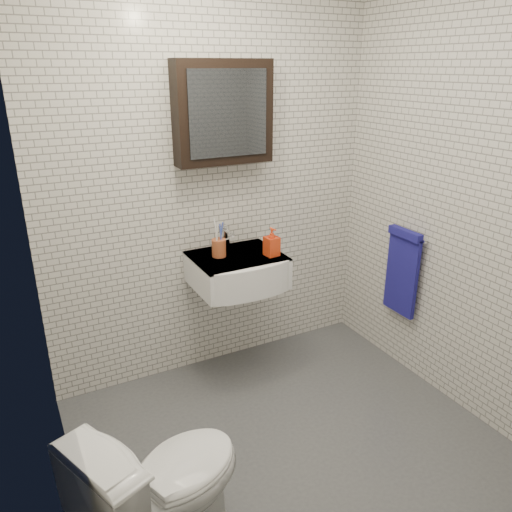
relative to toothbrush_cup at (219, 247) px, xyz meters
The scene contains 9 objects.
ground 1.22m from the toothbrush_cup, 86.25° to the right, with size 2.20×2.00×0.01m, color #46494D.
room_shell 0.98m from the toothbrush_cup, 86.25° to the right, with size 2.22×2.02×2.51m.
washbasin 0.20m from the toothbrush_cup, 36.74° to the right, with size 0.55×0.50×0.20m.
faucet 0.16m from the toothbrush_cup, 49.20° to the left, with size 0.06×0.20×0.15m.
mirror_cabinet 0.80m from the toothbrush_cup, 48.29° to the left, with size 0.60×0.15×0.60m.
towel_rail 1.20m from the toothbrush_cup, 22.78° to the right, with size 0.09×0.30×0.58m.
toothbrush_cup is the anchor object (origin of this frame).
soap_bottle 0.33m from the toothbrush_cup, 25.51° to the right, with size 0.08×0.08×0.18m, color #E84A18.
toilet 1.45m from the toothbrush_cup, 123.68° to the right, with size 0.40×0.71×0.72m, color white.
Camera 1 is at (-1.20, -1.86, 1.96)m, focal length 35.00 mm.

